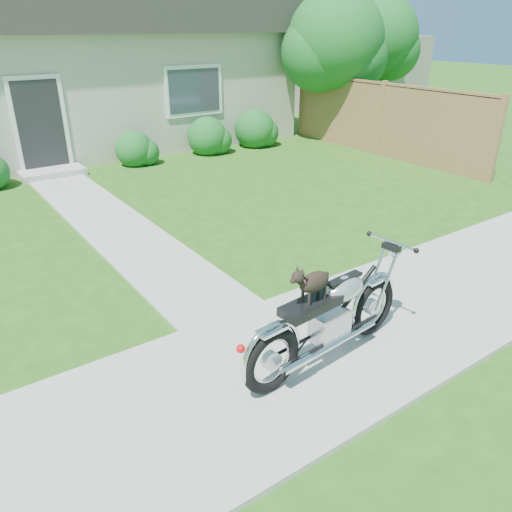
{
  "coord_description": "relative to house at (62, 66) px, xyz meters",
  "views": [
    {
      "loc": [
        -4.15,
        -3.31,
        3.21
      ],
      "look_at": [
        -1.1,
        1.0,
        0.75
      ],
      "focal_mm": 35.0,
      "sensor_mm": 36.0,
      "label": 1
    }
  ],
  "objects": [
    {
      "name": "tree_far",
      "position": [
        10.13,
        -2.54,
        0.54
      ],
      "size": [
        2.78,
        2.75,
        4.21
      ],
      "color": "#3D2B1C",
      "rests_on": "ground"
    },
    {
      "name": "walkway",
      "position": [
        -1.5,
        -6.99,
        -2.14
      ],
      "size": [
        1.2,
        8.0,
        0.03
      ],
      "primitive_type": "cube",
      "color": "#9E9B93",
      "rests_on": "ground"
    },
    {
      "name": "house",
      "position": [
        0.0,
        0.0,
        0.0
      ],
      "size": [
        12.6,
        7.03,
        4.5
      ],
      "color": "beige",
      "rests_on": "ground"
    },
    {
      "name": "potted_plant_right",
      "position": [
        0.82,
        -3.44,
        -1.8
      ],
      "size": [
        0.4,
        0.4,
        0.71
      ],
      "primitive_type": "imported",
      "rotation": [
        0.0,
        0.0,
        1.57
      ],
      "color": "#396F1E",
      "rests_on": "ground"
    },
    {
      "name": "shrub_row",
      "position": [
        0.18,
        -3.49,
        -1.71
      ],
      "size": [
        10.67,
        1.14,
        1.14
      ],
      "color": "#17581F",
      "rests_on": "ground"
    },
    {
      "name": "sidewalk",
      "position": [
        0.0,
        -11.99,
        -2.14
      ],
      "size": [
        24.0,
        2.2,
        0.04
      ],
      "primitive_type": "cube",
      "color": "#9E9B93",
      "rests_on": "ground"
    },
    {
      "name": "fence",
      "position": [
        6.3,
        -6.24,
        -1.22
      ],
      "size": [
        0.12,
        6.62,
        1.9
      ],
      "color": "#A27E48",
      "rests_on": "ground"
    },
    {
      "name": "tree_near",
      "position": [
        6.58,
        -4.22,
        0.51
      ],
      "size": [
        2.76,
        2.72,
        4.17
      ],
      "color": "#3D2B1C",
      "rests_on": "ground"
    },
    {
      "name": "motorcycle_with_dog",
      "position": [
        -1.06,
        -12.23,
        -1.61
      ],
      "size": [
        2.22,
        0.6,
        1.17
      ],
      "rotation": [
        0.0,
        0.0,
        0.09
      ],
      "color": "black",
      "rests_on": "sidewalk"
    },
    {
      "name": "ground",
      "position": [
        0.0,
        -11.99,
        -2.16
      ],
      "size": [
        80.0,
        80.0,
        0.0
      ],
      "primitive_type": "plane",
      "color": "#235114",
      "rests_on": "ground"
    }
  ]
}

